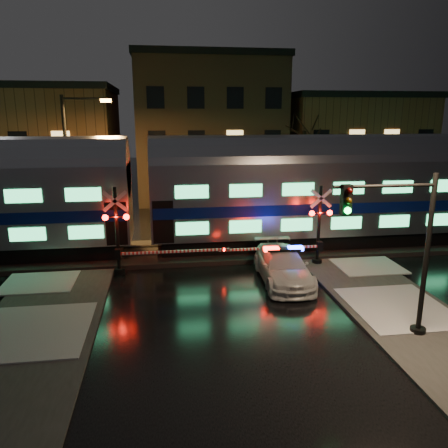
# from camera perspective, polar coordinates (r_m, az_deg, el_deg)

# --- Properties ---
(ground) EXTENTS (120.00, 120.00, 0.00)m
(ground) POSITION_cam_1_polar(r_m,az_deg,el_deg) (18.61, -0.98, -8.53)
(ground) COLOR black
(ground) RESTS_ON ground
(ballast) EXTENTS (90.00, 4.20, 0.24)m
(ballast) POSITION_cam_1_polar(r_m,az_deg,el_deg) (23.24, -2.53, -3.55)
(ballast) COLOR black
(ballast) RESTS_ON ground
(sidewalk_left) EXTENTS (4.00, 20.00, 0.12)m
(sidewalk_left) POSITION_cam_1_polar(r_m,az_deg,el_deg) (13.84, -26.71, -18.39)
(sidewalk_left) COLOR #2D2D2D
(sidewalk_left) RESTS_ON ground
(building_left) EXTENTS (14.00, 10.00, 9.00)m
(building_left) POSITION_cam_1_polar(r_m,az_deg,el_deg) (40.63, -23.97, 9.14)
(building_left) COLOR #553421
(building_left) RESTS_ON ground
(building_mid) EXTENTS (12.00, 11.00, 11.50)m
(building_mid) POSITION_cam_1_polar(r_m,az_deg,el_deg) (39.79, -2.23, 12.04)
(building_mid) COLOR brown
(building_mid) RESTS_ON ground
(building_right) EXTENTS (12.00, 10.00, 8.50)m
(building_right) POSITION_cam_1_polar(r_m,az_deg,el_deg) (42.73, 15.74, 9.66)
(building_right) COLOR #553421
(building_right) RESTS_ON ground
(train) EXTENTS (51.00, 3.12, 5.92)m
(train) POSITION_cam_1_polar(r_m,az_deg,el_deg) (22.39, -10.91, 4.14)
(train) COLOR black
(train) RESTS_ON ballast
(police_car) EXTENTS (2.19, 5.00, 1.59)m
(police_car) POSITION_cam_1_polar(r_m,az_deg,el_deg) (19.38, 7.70, -5.44)
(police_car) COLOR silver
(police_car) RESTS_ON ground
(crossing_signal_right) EXTENTS (5.53, 0.64, 3.91)m
(crossing_signal_right) POSITION_cam_1_polar(r_m,az_deg,el_deg) (21.32, 11.41, -1.26)
(crossing_signal_right) COLOR black
(crossing_signal_right) RESTS_ON ground
(crossing_signal_left) EXTENTS (5.75, 0.65, 4.07)m
(crossing_signal_left) POSITION_cam_1_polar(r_m,az_deg,el_deg) (20.19, -12.75, -2.00)
(crossing_signal_left) COLOR black
(crossing_signal_left) RESTS_ON ground
(traffic_light) EXTENTS (3.51, 0.66, 5.43)m
(traffic_light) POSITION_cam_1_polar(r_m,az_deg,el_deg) (14.86, 22.30, -3.68)
(traffic_light) COLOR black
(traffic_light) RESTS_ON ground
(streetlight) EXTENTS (2.75, 0.29, 8.23)m
(streetlight) POSITION_cam_1_polar(r_m,az_deg,el_deg) (26.65, -19.23, 8.12)
(streetlight) COLOR black
(streetlight) RESTS_ON ground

